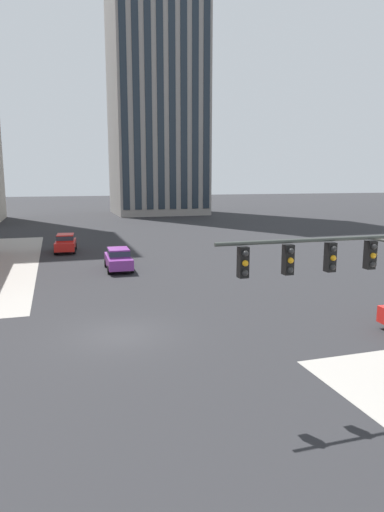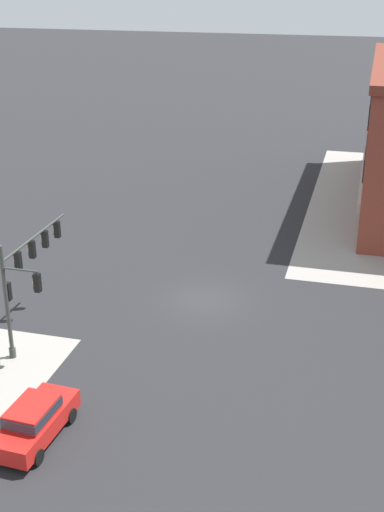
{
  "view_description": "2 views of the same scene",
  "coord_description": "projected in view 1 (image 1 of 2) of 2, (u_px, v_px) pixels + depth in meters",
  "views": [
    {
      "loc": [
        -2.5,
        -19.14,
        6.88
      ],
      "look_at": [
        4.39,
        3.35,
        2.77
      ],
      "focal_mm": 31.36,
      "sensor_mm": 36.0,
      "label": 1
    },
    {
      "loc": [
        33.76,
        8.18,
        17.56
      ],
      "look_at": [
        0.66,
        -0.58,
        2.92
      ],
      "focal_mm": 48.03,
      "sensor_mm": 36.0,
      "label": 2
    }
  ],
  "objects": [
    {
      "name": "car_cross_eastbound",
      "position": [
        66.0,
        242.0,
        42.06
      ],
      "size": [
        2.17,
        4.53,
        1.68
      ],
      "color": "red",
      "rests_on": "ground"
    },
    {
      "name": "car_main_southbound_far",
      "position": [
        118.0,
        258.0,
        33.71
      ],
      "size": [
        1.99,
        4.45,
        1.68
      ],
      "color": "#7A3389",
      "rests_on": "ground"
    },
    {
      "name": "residential_tower_skyline_right",
      "position": [
        156.0,
        30.0,
        82.65
      ],
      "size": [
        17.25,
        15.89,
        67.91
      ],
      "color": "gray",
      "rests_on": "ground"
    },
    {
      "name": "traffic_signal_main",
      "position": [
        357.0,
        276.0,
        14.25
      ],
      "size": [
        6.8,
        2.09,
        5.84
      ],
      "color": "#383D38",
      "rests_on": "ground"
    },
    {
      "name": "ground_plane",
      "position": [
        120.0,
        334.0,
        19.93
      ],
      "size": [
        320.0,
        320.0,
        0.0
      ],
      "primitive_type": "plane",
      "color": "#262628"
    }
  ]
}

